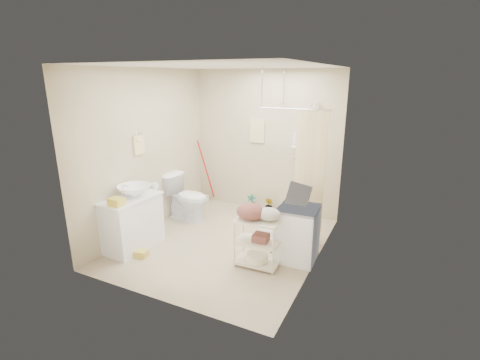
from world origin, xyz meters
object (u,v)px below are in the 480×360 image
Objects in this scene: laundry_rack at (257,238)px; washing_machine at (298,233)px; toilet at (187,197)px; vanity at (132,223)px.

washing_machine is at bearing 41.99° from laundry_rack.
laundry_rack is at bearing -113.70° from toilet.
vanity is at bearing -164.76° from washing_machine.
washing_machine is 0.60m from laundry_rack.
toilet is 1.98m from laundry_rack.
washing_machine is at bearing 20.58° from vanity.
toilet reaches higher than vanity.
toilet is 1.07× the size of washing_machine.
vanity is at bearing -172.67° from laundry_rack.
toilet reaches higher than laundry_rack.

